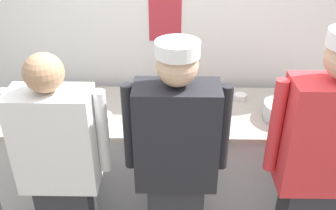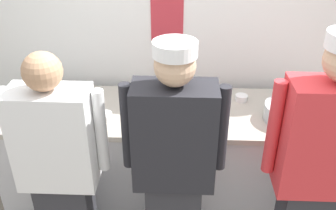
% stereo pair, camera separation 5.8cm
% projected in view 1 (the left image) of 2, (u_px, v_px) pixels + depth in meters
% --- Properties ---
extents(wall_back, '(4.08, 0.11, 2.90)m').
position_uv_depth(wall_back, '(175.00, 17.00, 2.93)').
color(wall_back, white).
rests_on(wall_back, ground).
extents(prep_counter, '(2.60, 0.74, 0.91)m').
position_uv_depth(prep_counter, '(173.00, 159.00, 2.99)').
color(prep_counter, silver).
rests_on(prep_counter, ground).
extents(chef_near_left, '(0.59, 0.24, 1.61)m').
position_uv_depth(chef_near_left, '(62.00, 173.00, 2.25)').
color(chef_near_left, '#2D2D33').
rests_on(chef_near_left, ground).
extents(chef_center, '(0.60, 0.24, 1.67)m').
position_uv_depth(chef_center, '(176.00, 167.00, 2.22)').
color(chef_center, '#2D2D33').
rests_on(chef_center, ground).
extents(chef_far_right, '(0.63, 0.24, 1.75)m').
position_uv_depth(chef_far_right, '(321.00, 170.00, 2.13)').
color(chef_far_right, '#2D2D33').
rests_on(chef_far_right, ground).
extents(plate_stack_front, '(0.20, 0.20, 0.10)m').
position_uv_depth(plate_stack_front, '(200.00, 97.00, 2.84)').
color(plate_stack_front, white).
rests_on(plate_stack_front, prep_counter).
extents(mixing_bowl_steel, '(0.33, 0.33, 0.12)m').
position_uv_depth(mixing_bowl_steel, '(288.00, 111.00, 2.64)').
color(mixing_bowl_steel, '#B7BABF').
rests_on(mixing_bowl_steel, prep_counter).
extents(sheet_tray, '(0.53, 0.42, 0.02)m').
position_uv_depth(sheet_tray, '(61.00, 110.00, 2.75)').
color(sheet_tray, '#B7BABF').
rests_on(sheet_tray, prep_counter).
extents(squeeze_bottle_primary, '(0.06, 0.06, 0.18)m').
position_uv_depth(squeeze_bottle_primary, '(176.00, 96.00, 2.78)').
color(squeeze_bottle_primary, red).
rests_on(squeeze_bottle_primary, prep_counter).
extents(ramekin_orange_sauce, '(0.09, 0.09, 0.05)m').
position_uv_depth(ramekin_orange_sauce, '(240.00, 97.00, 2.89)').
color(ramekin_orange_sauce, white).
rests_on(ramekin_orange_sauce, prep_counter).
extents(ramekin_red_sauce, '(0.10, 0.10, 0.04)m').
position_uv_depth(ramekin_red_sauce, '(136.00, 103.00, 2.81)').
color(ramekin_red_sauce, white).
rests_on(ramekin_red_sauce, prep_counter).
extents(ramekin_green_sauce, '(0.10, 0.10, 0.04)m').
position_uv_depth(ramekin_green_sauce, '(38.00, 94.00, 2.94)').
color(ramekin_green_sauce, white).
rests_on(ramekin_green_sauce, prep_counter).
extents(ramekin_yellow_sauce, '(0.11, 0.11, 0.04)m').
position_uv_depth(ramekin_yellow_sauce, '(105.00, 117.00, 2.64)').
color(ramekin_yellow_sauce, white).
rests_on(ramekin_yellow_sauce, prep_counter).
extents(deli_cup, '(0.09, 0.09, 0.08)m').
position_uv_depth(deli_cup, '(139.00, 111.00, 2.67)').
color(deli_cup, white).
rests_on(deli_cup, prep_counter).
extents(chefs_knife, '(0.28, 0.03, 0.02)m').
position_uv_depth(chefs_knife, '(55.00, 113.00, 2.72)').
color(chefs_knife, '#B7BABF').
rests_on(chefs_knife, prep_counter).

